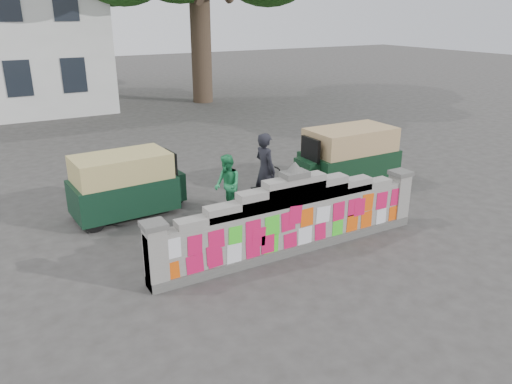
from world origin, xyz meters
TOP-DOWN VIEW (x-y plane):
  - ground at (0.00, 0.00)m, footprint 100.00×100.00m
  - parapet_wall at (-0.00, -0.01)m, footprint 6.48×0.44m
  - cyclist_bike at (0.54, 2.06)m, footprint 2.15×0.90m
  - cyclist_rider at (0.54, 2.06)m, footprint 0.50×0.71m
  - pedestrian at (-0.27, 2.55)m, footprint 0.64×0.79m
  - rickshaw_left at (-2.48, 3.75)m, footprint 2.92×1.47m
  - rickshaw_right at (3.69, 2.71)m, footprint 3.14×1.47m

SIDE VIEW (x-z plane):
  - ground at x=0.00m, z-range 0.00..0.00m
  - cyclist_bike at x=0.54m, z-range 0.00..1.10m
  - parapet_wall at x=0.00m, z-range -0.26..1.75m
  - pedestrian at x=-0.27m, z-range 0.00..1.55m
  - rickshaw_left at x=-2.48m, z-range 0.03..1.62m
  - rickshaw_right at x=3.69m, z-range 0.03..1.77m
  - cyclist_rider at x=0.54m, z-range 0.00..1.86m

